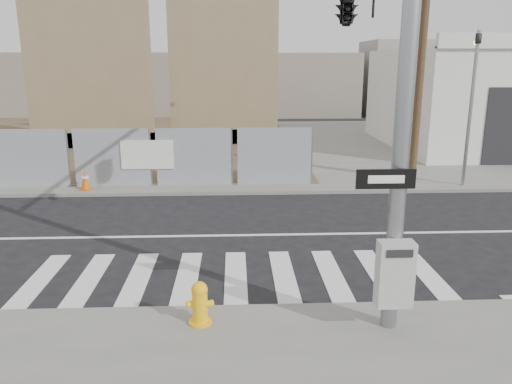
{
  "coord_description": "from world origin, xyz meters",
  "views": [
    {
      "loc": [
        0.01,
        -12.08,
        4.3
      ],
      "look_at": [
        0.49,
        -0.97,
        1.4
      ],
      "focal_mm": 35.0,
      "sensor_mm": 36.0,
      "label": 1
    }
  ],
  "objects_px": {
    "signal_pole": "(361,37)",
    "traffic_cone_d": "(209,172)",
    "auto_shop": "(510,98)",
    "fire_hydrant": "(200,303)",
    "traffic_cone_c": "(85,180)"
  },
  "relations": [
    {
      "from": "signal_pole",
      "to": "traffic_cone_d",
      "type": "xyz_separation_m",
      "value": [
        -3.43,
        7.52,
        -4.31
      ]
    },
    {
      "from": "auto_shop",
      "to": "traffic_cone_d",
      "type": "height_order",
      "value": "auto_shop"
    },
    {
      "from": "traffic_cone_d",
      "to": "fire_hydrant",
      "type": "bearing_deg",
      "value": -88.04
    },
    {
      "from": "signal_pole",
      "to": "traffic_cone_d",
      "type": "relative_size",
      "value": 9.76
    },
    {
      "from": "traffic_cone_c",
      "to": "signal_pole",
      "type": "bearing_deg",
      "value": -40.96
    },
    {
      "from": "fire_hydrant",
      "to": "traffic_cone_c",
      "type": "relative_size",
      "value": 1.1
    },
    {
      "from": "traffic_cone_c",
      "to": "traffic_cone_d",
      "type": "distance_m",
      "value": 4.22
    },
    {
      "from": "traffic_cone_d",
      "to": "traffic_cone_c",
      "type": "bearing_deg",
      "value": -166.56
    },
    {
      "from": "signal_pole",
      "to": "traffic_cone_c",
      "type": "distance_m",
      "value": 10.88
    },
    {
      "from": "auto_shop",
      "to": "traffic_cone_d",
      "type": "relative_size",
      "value": 16.74
    },
    {
      "from": "fire_hydrant",
      "to": "traffic_cone_d",
      "type": "distance_m",
      "value": 10.1
    },
    {
      "from": "signal_pole",
      "to": "traffic_cone_c",
      "type": "xyz_separation_m",
      "value": [
        -7.54,
        6.54,
        -4.34
      ]
    },
    {
      "from": "traffic_cone_c",
      "to": "traffic_cone_d",
      "type": "bearing_deg",
      "value": 13.44
    },
    {
      "from": "signal_pole",
      "to": "fire_hydrant",
      "type": "xyz_separation_m",
      "value": [
        -3.09,
        -2.57,
        -4.3
      ]
    },
    {
      "from": "signal_pole",
      "to": "auto_shop",
      "type": "height_order",
      "value": "signal_pole"
    }
  ]
}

